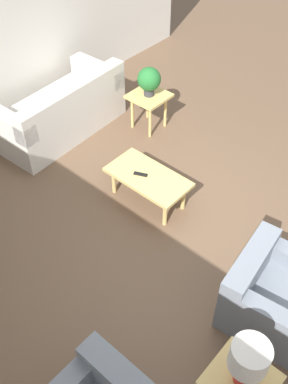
% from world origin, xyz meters
% --- Properties ---
extents(ground_plane, '(14.00, 14.00, 0.00)m').
position_xyz_m(ground_plane, '(0.00, 0.00, 0.00)').
color(ground_plane, brown).
extents(sofa, '(0.95, 1.84, 0.82)m').
position_xyz_m(sofa, '(2.28, -0.34, 0.31)').
color(sofa, silver).
rests_on(sofa, ground_plane).
extents(armchair, '(0.97, 0.94, 0.70)m').
position_xyz_m(armchair, '(-1.38, 0.28, 0.28)').
color(armchair, slate).
rests_on(armchair, ground_plane).
extents(coffee_table, '(0.97, 0.51, 0.39)m').
position_xyz_m(coffee_table, '(0.50, -0.10, 0.34)').
color(coffee_table, tan).
rests_on(coffee_table, ground_plane).
extents(side_table_plant, '(0.49, 0.49, 0.52)m').
position_xyz_m(side_table_plant, '(1.45, -1.22, 0.43)').
color(side_table_plant, tan).
rests_on(side_table_plant, ground_plane).
extents(side_table_lamp, '(0.49, 0.49, 0.52)m').
position_xyz_m(side_table_lamp, '(-1.58, 1.23, 0.43)').
color(side_table_lamp, tan).
rests_on(side_table_lamp, ground_plane).
extents(potted_plant, '(0.31, 0.31, 0.40)m').
position_xyz_m(potted_plant, '(1.45, -1.22, 0.75)').
color(potted_plant, '#333338').
rests_on(potted_plant, side_table_plant).
extents(table_lamp, '(0.28, 0.28, 0.48)m').
position_xyz_m(table_lamp, '(-1.58, 1.23, 0.84)').
color(table_lamp, red).
rests_on(table_lamp, side_table_lamp).
extents(remote_control, '(0.16, 0.10, 0.02)m').
position_xyz_m(remote_control, '(0.57, -0.06, 0.40)').
color(remote_control, black).
rests_on(remote_control, coffee_table).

